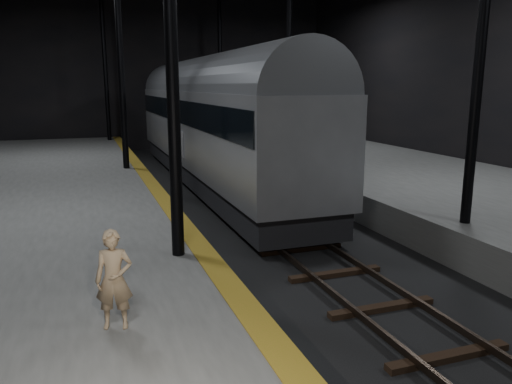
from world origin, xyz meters
name	(u,v)px	position (x,y,z in m)	size (l,w,h in m)	color
ground	(275,231)	(0.00, 0.00, 0.00)	(44.00, 44.00, 0.00)	black
platform_left	(13,240)	(-7.50, 0.00, 0.50)	(9.00, 43.80, 1.00)	#51514E
platform_right	(467,199)	(7.50, 0.00, 0.50)	(9.00, 43.80, 1.00)	#51514E
tactile_strip	(171,209)	(-3.25, 0.00, 1.00)	(0.50, 43.80, 0.01)	olive
track	(275,229)	(0.00, 0.00, 0.07)	(2.40, 43.00, 0.24)	#3F3328
train	(210,116)	(0.00, 7.97, 3.16)	(3.17, 21.19, 5.66)	#9D9FA5
woman	(114,280)	(-5.29, -6.94, 1.75)	(0.55, 0.36, 1.50)	tan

